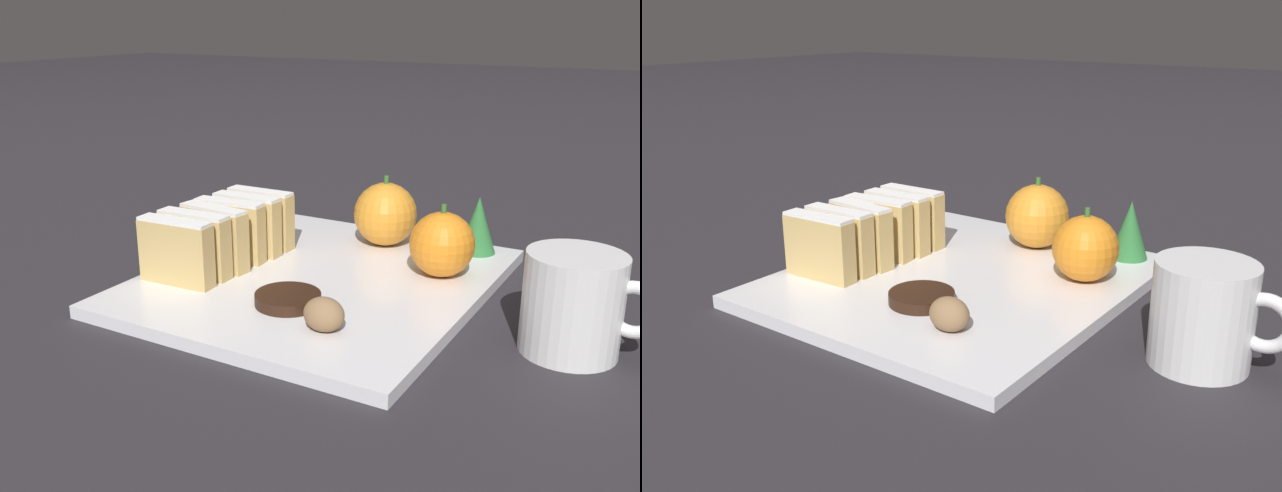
% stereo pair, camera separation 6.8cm
% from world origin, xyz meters
% --- Properties ---
extents(ground_plane, '(6.00, 6.00, 0.00)m').
position_xyz_m(ground_plane, '(0.00, 0.00, 0.00)').
color(ground_plane, '#28262B').
extents(serving_platter, '(0.30, 0.35, 0.01)m').
position_xyz_m(serving_platter, '(0.00, 0.00, 0.01)').
color(serving_platter, white).
rests_on(serving_platter, ground_plane).
extents(stollen_slice_front, '(0.08, 0.02, 0.06)m').
position_xyz_m(stollen_slice_front, '(-0.11, -0.08, 0.04)').
color(stollen_slice_front, tan).
rests_on(stollen_slice_front, serving_platter).
extents(stollen_slice_second, '(0.07, 0.02, 0.06)m').
position_xyz_m(stollen_slice_second, '(-0.11, -0.06, 0.04)').
color(stollen_slice_second, tan).
rests_on(stollen_slice_second, serving_platter).
extents(stollen_slice_third, '(0.08, 0.02, 0.06)m').
position_xyz_m(stollen_slice_third, '(-0.10, -0.03, 0.04)').
color(stollen_slice_third, tan).
rests_on(stollen_slice_third, serving_platter).
extents(stollen_slice_fourth, '(0.08, 0.03, 0.06)m').
position_xyz_m(stollen_slice_fourth, '(-0.10, -0.01, 0.04)').
color(stollen_slice_fourth, tan).
rests_on(stollen_slice_fourth, serving_platter).
extents(stollen_slice_fifth, '(0.07, 0.02, 0.06)m').
position_xyz_m(stollen_slice_fifth, '(-0.10, 0.02, 0.04)').
color(stollen_slice_fifth, tan).
rests_on(stollen_slice_fifth, serving_platter).
extents(stollen_slice_sixth, '(0.07, 0.02, 0.06)m').
position_xyz_m(stollen_slice_sixth, '(-0.10, 0.05, 0.04)').
color(stollen_slice_sixth, tan).
rests_on(stollen_slice_sixth, serving_platter).
extents(orange_near, '(0.07, 0.07, 0.08)m').
position_xyz_m(orange_near, '(0.01, 0.12, 0.05)').
color(orange_near, orange).
rests_on(orange_near, serving_platter).
extents(orange_far, '(0.06, 0.06, 0.07)m').
position_xyz_m(orange_far, '(0.10, 0.06, 0.04)').
color(orange_far, orange).
rests_on(orange_far, serving_platter).
extents(walnut, '(0.03, 0.03, 0.03)m').
position_xyz_m(walnut, '(0.07, -0.11, 0.03)').
color(walnut, '#8E6B47').
rests_on(walnut, serving_platter).
extents(chocolate_cookie, '(0.06, 0.06, 0.01)m').
position_xyz_m(chocolate_cookie, '(0.01, -0.08, 0.02)').
color(chocolate_cookie, black).
rests_on(chocolate_cookie, serving_platter).
extents(evergreen_sprig, '(0.04, 0.04, 0.06)m').
position_xyz_m(evergreen_sprig, '(0.11, 0.14, 0.04)').
color(evergreen_sprig, '#2D7538').
rests_on(evergreen_sprig, serving_platter).
extents(coffee_mug, '(0.11, 0.08, 0.08)m').
position_xyz_m(coffee_mug, '(0.24, -0.02, 0.04)').
color(coffee_mug, white).
rests_on(coffee_mug, ground_plane).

